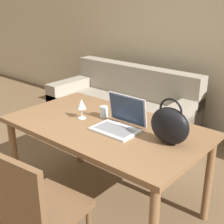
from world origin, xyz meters
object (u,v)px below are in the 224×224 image
laptop (121,120)px  drinking_glass (104,112)px  wine_glass (81,105)px  couch (122,110)px  handbag (170,125)px  chair (36,208)px

laptop → drinking_glass: (-0.25, 0.10, -0.02)m
laptop → drinking_glass: laptop is taller
drinking_glass → wine_glass: wine_glass is taller
wine_glass → couch: bearing=115.5°
laptop → handbag: bearing=1.9°
chair → wine_glass: wine_glass is taller
couch → chair: bearing=-64.3°
chair → drinking_glass: 0.97m
couch → drinking_glass: (0.74, -1.18, 0.51)m
couch → wine_glass: bearing=-64.5°
laptop → handbag: handbag is taller
wine_glass → handbag: bearing=4.6°
chair → laptop: size_ratio=2.63×
drinking_glass → laptop: bearing=-20.6°
couch → drinking_glass: bearing=-57.9°
couch → laptop: (0.99, -1.27, 0.53)m
laptop → couch: bearing=128.0°
couch → handbag: handbag is taller
couch → laptop: size_ratio=5.58×
chair → wine_glass: bearing=110.1°
chair → drinking_glass: (-0.26, 0.89, 0.29)m
drinking_glass → chair: bearing=-74.0°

